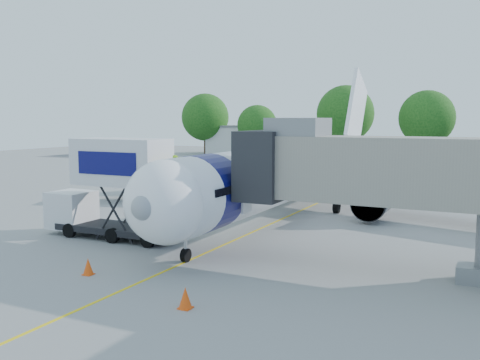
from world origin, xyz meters
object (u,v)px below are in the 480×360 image
at_px(aircraft, 292,172).
at_px(catering_hiloader, 112,188).
at_px(ground_tug, 18,276).
at_px(jet_bridge, 375,171).

bearing_deg(aircraft, catering_hiloader, -119.41).
height_order(aircraft, ground_tug, aircraft).
bearing_deg(jet_bridge, catering_hiloader, -179.99).
relative_size(jet_bridge, ground_tug, 4.01).
distance_m(aircraft, jet_bridge, 13.77).
distance_m(jet_bridge, catering_hiloader, 14.35).
bearing_deg(catering_hiloader, ground_tug, -71.90).
height_order(jet_bridge, catering_hiloader, jet_bridge).
relative_size(jet_bridge, catering_hiloader, 1.63).
bearing_deg(catering_hiloader, jet_bridge, 0.01).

